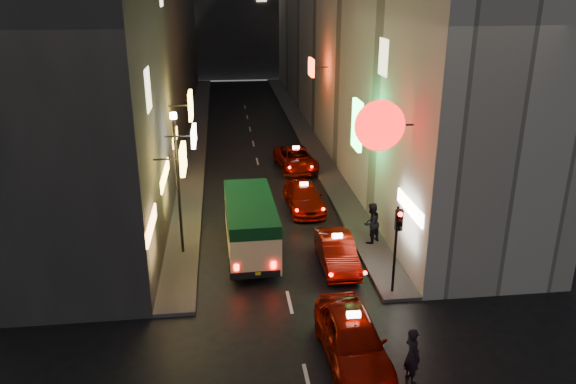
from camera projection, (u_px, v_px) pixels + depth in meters
name	position (u px, v px, depth m)	size (l,w,h in m)	color
building_left	(138.00, 17.00, 40.83)	(7.47, 52.00, 18.00)	#3B3835
building_right	(353.00, 15.00, 42.60)	(8.28, 52.00, 18.00)	beige
sidewalk_left	(197.00, 134.00, 44.36)	(1.50, 52.00, 0.15)	#4C4946
sidewalk_right	(304.00, 131.00, 45.30)	(1.50, 52.00, 0.15)	#4C4946
minibus	(250.00, 221.00, 24.39)	(2.17, 5.88, 2.51)	#FADB9C
taxi_near	(353.00, 335.00, 17.58)	(2.52, 5.84, 2.01)	#7C0A00
taxi_second	(337.00, 250.00, 23.60)	(2.01, 4.80, 1.69)	#7C0A00
taxi_third	(304.00, 195.00, 29.73)	(2.08, 4.77, 1.67)	#7C0A00
taxi_far	(296.00, 157.00, 36.15)	(2.48, 5.04, 1.72)	#7C0A00
pedestrian_crossing	(413.00, 352.00, 16.63)	(0.67, 0.43, 2.03)	black
pedestrian_sidewalk	(371.00, 221.00, 25.32)	(0.81, 0.51, 2.15)	black
traffic_light	(398.00, 232.00, 20.60)	(0.26, 0.43, 3.50)	black
lamp_post	(177.00, 175.00, 23.55)	(0.28, 0.28, 6.22)	black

